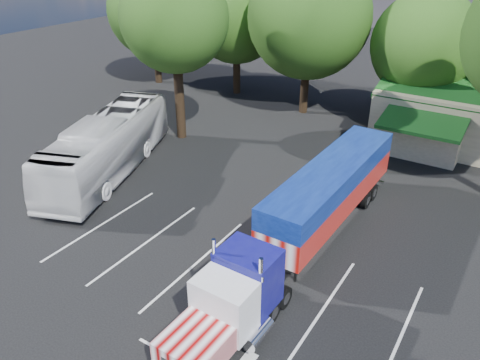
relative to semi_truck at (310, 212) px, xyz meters
The scene contains 11 objects.
ground 5.08m from the semi_truck, 151.49° to the left, with size 120.00×120.00×0.00m, color black.
tree_row_a 32.41m from the semi_truck, 144.32° to the left, with size 9.00×9.00×11.68m.
tree_row_b 26.70m from the semi_truck, 130.42° to the left, with size 8.40×8.40×11.35m.
tree_row_c 21.29m from the semi_truck, 116.13° to the left, with size 10.00×10.00×13.05m.
tree_row_d 20.16m from the semi_truck, 90.05° to the left, with size 8.00×8.00×10.60m.
tree_near_left 17.92m from the semi_truck, 150.59° to the left, with size 7.60×7.60×12.65m.
semi_truck is the anchor object (origin of this frame).
woman 4.74m from the semi_truck, 122.34° to the right, with size 0.56×0.37×1.54m, color black.
bicycle 10.35m from the semi_truck, 102.55° to the left, with size 0.63×1.81×0.95m, color black.
tour_bus 14.76m from the semi_truck, behind, with size 3.16×13.49×3.76m, color silver.
silver_sedan 16.28m from the semi_truck, 86.53° to the left, with size 1.65×4.73×1.56m, color #929499.
Camera 1 is at (11.40, -20.07, 14.08)m, focal length 35.00 mm.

